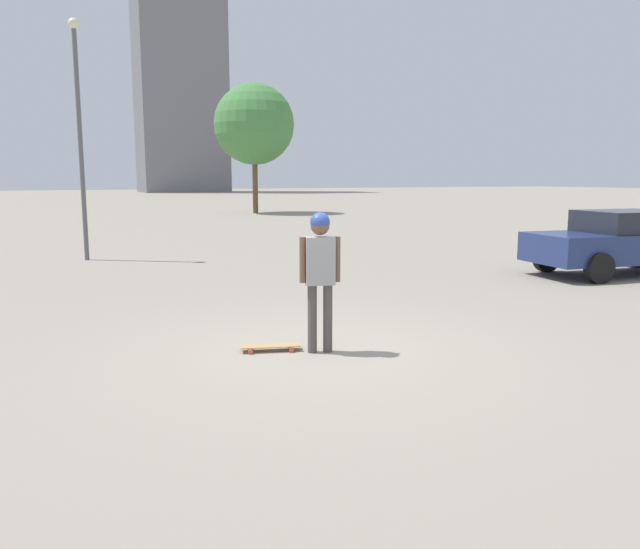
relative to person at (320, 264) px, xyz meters
The scene contains 7 objects.
ground_plane 1.13m from the person, ahead, with size 220.00×220.00×0.00m, color gray.
person is the anchor object (origin of this frame).
skateboard 1.25m from the person, 118.90° to the right, with size 0.41×0.79×0.08m.
car_parked_near 9.40m from the person, 108.28° to the left, with size 2.31×4.45×1.46m.
building_block_distant 92.54m from the person, 168.55° to the left, with size 8.73×12.51×43.57m.
tree_distant 31.70m from the person, 162.60° to the left, with size 4.89×4.89×7.84m.
lamp_post 11.23m from the person, 169.69° to the right, with size 0.28×0.28×6.22m.
Camera 1 is at (6.99, -3.22, 2.20)m, focal length 35.00 mm.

